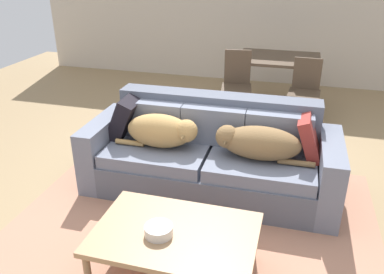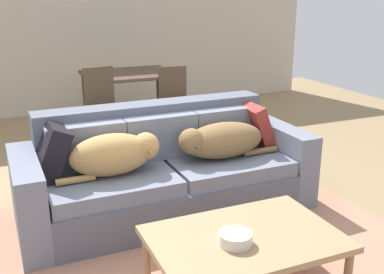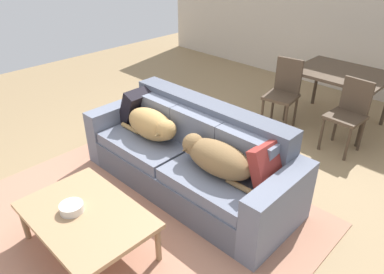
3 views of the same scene
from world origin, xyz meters
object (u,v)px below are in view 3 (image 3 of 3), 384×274
(throw_pillow_by_right_arm, at_px, (269,165))
(dining_chair_near_left, at_px, (284,90))
(dog_on_left_cushion, at_px, (152,125))
(dining_table, at_px, (341,77))
(couch, at_px, (191,157))
(throw_pillow_by_left_arm, at_px, (139,105))
(coffee_table, at_px, (86,217))
(dog_on_right_cushion, at_px, (216,157))
(dining_chair_near_right, at_px, (349,112))
(bowl_on_coffee_table, at_px, (72,208))

(throw_pillow_by_right_arm, xyz_separation_m, dining_chair_near_left, (-0.96, 1.81, -0.11))
(dog_on_left_cushion, relative_size, dining_table, 0.69)
(couch, bearing_deg, throw_pillow_by_left_arm, 176.74)
(throw_pillow_by_right_arm, height_order, coffee_table, throw_pillow_by_right_arm)
(dog_on_right_cushion, relative_size, coffee_table, 0.79)
(throw_pillow_by_left_arm, relative_size, dining_table, 0.36)
(dog_on_left_cushion, xyz_separation_m, throw_pillow_by_right_arm, (1.32, 0.20, 0.02))
(dog_on_right_cushion, bearing_deg, dining_chair_near_right, 78.37)
(dining_chair_near_left, xyz_separation_m, dining_chair_near_right, (0.90, 0.00, -0.02))
(couch, relative_size, bowl_on_coffee_table, 12.35)
(dining_table, distance_m, dining_chair_near_right, 0.75)
(dining_chair_near_left, bearing_deg, dog_on_right_cushion, -84.04)
(couch, height_order, dining_chair_near_left, dining_chair_near_left)
(dog_on_left_cushion, relative_size, dining_chair_near_left, 0.85)
(couch, distance_m, coffee_table, 1.26)
(throw_pillow_by_right_arm, xyz_separation_m, dining_table, (-0.46, 2.41, 0.06))
(dog_on_left_cushion, bearing_deg, dining_chair_near_right, 57.10)
(dining_chair_near_left, distance_m, dining_chair_near_right, 0.90)
(dog_on_right_cushion, relative_size, bowl_on_coffee_table, 4.59)
(bowl_on_coffee_table, bearing_deg, coffee_table, 31.75)
(dog_on_left_cushion, distance_m, throw_pillow_by_left_arm, 0.49)
(dining_chair_near_right, bearing_deg, dog_on_left_cushion, -118.67)
(throw_pillow_by_right_arm, distance_m, dining_table, 2.45)
(dog_on_left_cushion, distance_m, bowl_on_coffee_table, 1.25)
(throw_pillow_by_right_arm, distance_m, coffee_table, 1.59)
(couch, bearing_deg, coffee_table, -88.90)
(dog_on_right_cushion, bearing_deg, throw_pillow_by_right_arm, 22.47)
(coffee_table, height_order, bowl_on_coffee_table, bowl_on_coffee_table)
(bowl_on_coffee_table, relative_size, dining_chair_near_left, 0.20)
(throw_pillow_by_right_arm, bearing_deg, dining_chair_near_left, 118.10)
(dog_on_right_cushion, height_order, throw_pillow_by_left_arm, throw_pillow_by_left_arm)
(couch, relative_size, dog_on_left_cushion, 2.99)
(dog_on_right_cushion, distance_m, coffee_table, 1.22)
(dining_table, bearing_deg, dog_on_left_cushion, -108.28)
(coffee_table, bearing_deg, throw_pillow_by_right_arm, 57.29)
(couch, height_order, throw_pillow_by_right_arm, couch)
(couch, bearing_deg, dining_chair_near_right, 65.43)
(throw_pillow_by_right_arm, relative_size, dining_table, 0.34)
(throw_pillow_by_left_arm, bearing_deg, dining_chair_near_left, 66.01)
(coffee_table, bearing_deg, dining_chair_near_left, 92.11)
(couch, distance_m, dining_table, 2.53)
(bowl_on_coffee_table, height_order, dining_chair_near_left, dining_chair_near_left)
(dog_on_left_cushion, bearing_deg, bowl_on_coffee_table, -72.85)
(couch, distance_m, dining_chair_near_left, 1.88)
(dog_on_left_cushion, distance_m, dog_on_right_cushion, 0.88)
(dog_on_left_cushion, bearing_deg, dog_on_right_cushion, -0.13)
(dog_on_right_cushion, bearing_deg, throw_pillow_by_left_arm, 172.03)
(dining_table, distance_m, dining_chair_near_left, 0.80)
(coffee_table, xyz_separation_m, bowl_on_coffee_table, (-0.10, -0.06, 0.07))
(couch, height_order, coffee_table, couch)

